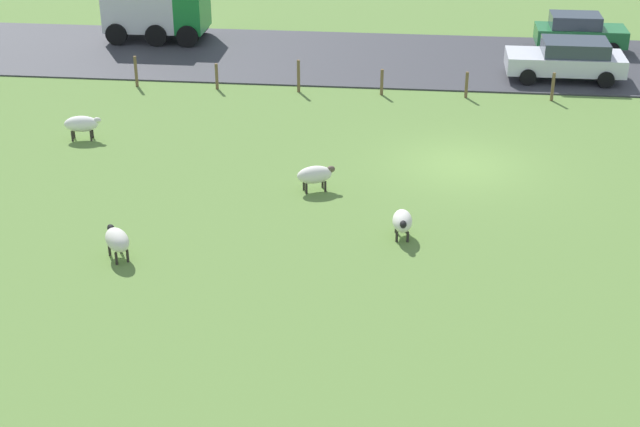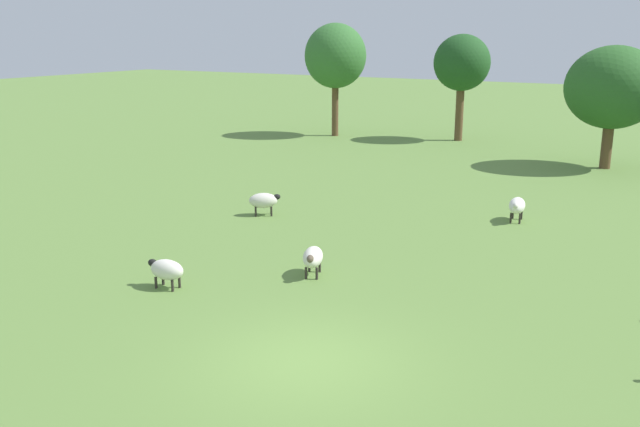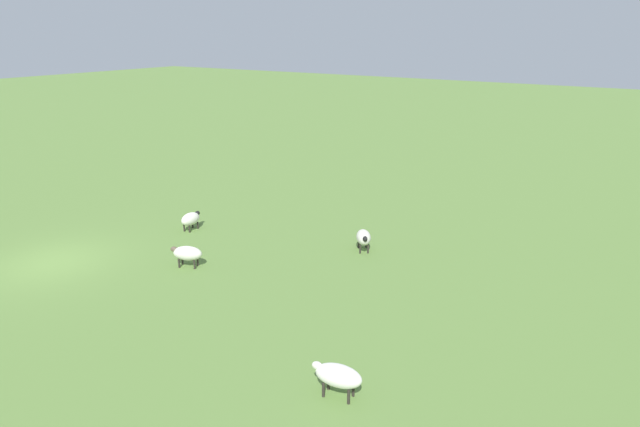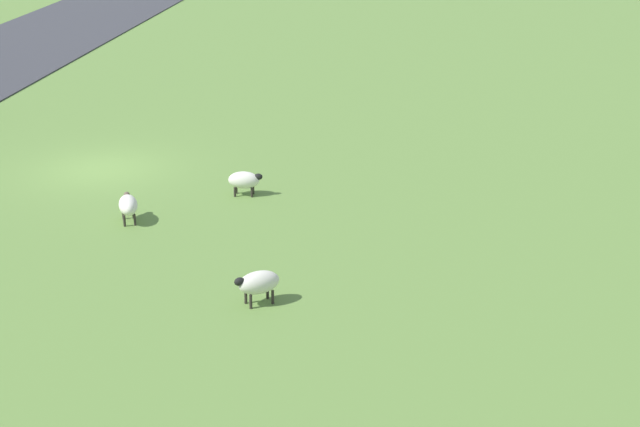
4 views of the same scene
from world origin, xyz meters
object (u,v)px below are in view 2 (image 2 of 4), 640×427
Objects in this scene: sheep_3 at (313,257)px; tree_2 at (613,88)px; tree_1 at (462,64)px; tree_0 at (335,56)px; sheep_1 at (166,270)px; sheep_0 at (264,201)px; sheep_2 at (517,206)px.

tree_2 is at bearing 77.37° from sheep_3.
tree_1 is at bearing 100.26° from sheep_3.
tree_0 reaches higher than sheep_3.
sheep_3 is (2.77, 2.66, 0.03)m from sheep_1.
sheep_1 is at bearing -74.91° from sheep_0.
tree_1 is at bearing 151.36° from tree_2.
sheep_2 is at bearing 60.90° from sheep_1.
sheep_2 reaches higher than sheep_1.
tree_2 is at bearing 72.26° from sheep_1.
sheep_1 is 27.58m from tree_0.
sheep_2 is 0.19× the size of tree_0.
tree_0 is (-15.21, 14.72, 4.33)m from sheep_2.
sheep_0 is 1.06× the size of sheep_1.
tree_0 is at bearing 117.37° from sheep_3.
tree_0 is at bearing 169.86° from tree_2.
sheep_0 is at bearing -120.78° from tree_2.
sheep_0 is 7.50m from sheep_1.
sheep_1 is 24.08m from tree_2.
tree_0 is (-7.17, 18.41, 4.35)m from sheep_0.
sheep_0 is 0.94× the size of sheep_3.
tree_1 is (-7.83, 16.71, 3.98)m from sheep_2.
sheep_3 is 0.21× the size of tree_2.
sheep_3 is 0.18× the size of tree_0.
sheep_2 is at bearing -64.88° from tree_1.
tree_1 reaches higher than tree_2.
sheep_0 reaches higher than sheep_1.
sheep_0 is at bearing -155.34° from sheep_2.
sheep_0 is 6.58m from sheep_3.
sheep_1 is (1.95, -7.24, -0.05)m from sheep_0.
sheep_0 is at bearing 135.90° from sheep_3.
sheep_3 is at bearing 43.82° from sheep_1.
tree_1 is 10.30m from tree_2.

